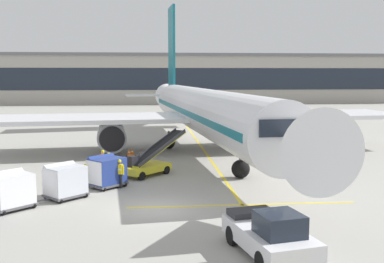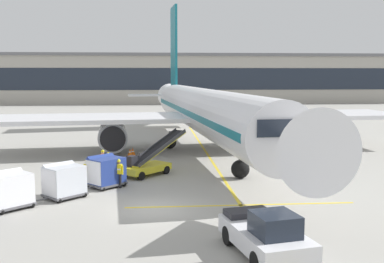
% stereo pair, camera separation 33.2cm
% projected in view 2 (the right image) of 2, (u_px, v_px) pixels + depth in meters
% --- Properties ---
extents(ground_plane, '(600.00, 600.00, 0.00)m').
position_uv_depth(ground_plane, '(154.00, 209.00, 23.04)').
color(ground_plane, '#9E9B93').
extents(parked_airplane, '(37.39, 47.45, 15.49)m').
position_uv_depth(parked_airplane, '(204.00, 111.00, 41.22)').
color(parked_airplane, white).
rests_on(parked_airplane, ground).
extents(belt_loader, '(4.61, 4.75, 2.86)m').
position_uv_depth(belt_loader, '(149.00, 162.00, 30.86)').
color(belt_loader, gold).
rests_on(belt_loader, ground).
extents(baggage_cart_lead, '(2.55, 2.54, 1.91)m').
position_uv_depth(baggage_cart_lead, '(106.00, 171.00, 27.48)').
color(baggage_cart_lead, '#515156').
rests_on(baggage_cart_lead, ground).
extents(baggage_cart_second, '(2.55, 2.54, 1.91)m').
position_uv_depth(baggage_cart_second, '(64.00, 180.00, 24.99)').
color(baggage_cart_second, '#515156').
rests_on(baggage_cart_second, ground).
extents(baggage_cart_third, '(2.55, 2.54, 1.91)m').
position_uv_depth(baggage_cart_third, '(9.00, 189.00, 22.99)').
color(baggage_cart_third, '#515156').
rests_on(baggage_cart_third, ground).
extents(pushback_tug, '(2.98, 4.74, 1.83)m').
position_uv_depth(pushback_tug, '(266.00, 234.00, 16.96)').
color(pushback_tug, silver).
rests_on(pushback_tug, ground).
extents(ground_crew_by_loader, '(0.54, 0.36, 1.74)m').
position_uv_depth(ground_crew_by_loader, '(119.00, 171.00, 27.23)').
color(ground_crew_by_loader, black).
rests_on(ground_crew_by_loader, ground).
extents(ground_crew_by_carts, '(0.43, 0.46, 1.74)m').
position_uv_depth(ground_crew_by_carts, '(87.00, 171.00, 27.33)').
color(ground_crew_by_carts, black).
rests_on(ground_crew_by_carts, ground).
extents(ground_crew_marshaller, '(0.43, 0.46, 1.74)m').
position_uv_depth(ground_crew_marshaller, '(103.00, 161.00, 30.66)').
color(ground_crew_marshaller, '#514C42').
rests_on(ground_crew_marshaller, ground).
extents(ground_crew_wingwalker, '(0.49, 0.41, 1.74)m').
position_uv_depth(ground_crew_wingwalker, '(108.00, 164.00, 29.60)').
color(ground_crew_wingwalker, '#333847').
rests_on(ground_crew_wingwalker, ground).
extents(safety_cone_engine_keepout, '(0.62, 0.62, 0.70)m').
position_uv_depth(safety_cone_engine_keepout, '(133.00, 152.00, 38.07)').
color(safety_cone_engine_keepout, black).
rests_on(safety_cone_engine_keepout, ground).
extents(safety_cone_wingtip, '(0.52, 0.52, 0.60)m').
position_uv_depth(safety_cone_wingtip, '(149.00, 154.00, 37.24)').
color(safety_cone_wingtip, black).
rests_on(safety_cone_wingtip, ground).
extents(safety_cone_nose_mark, '(0.60, 0.60, 0.69)m').
position_uv_depth(safety_cone_nose_mark, '(130.00, 153.00, 37.80)').
color(safety_cone_nose_mark, black).
rests_on(safety_cone_nose_mark, ground).
extents(apron_guidance_line_lead_in, '(0.20, 110.00, 0.01)m').
position_uv_depth(apron_guidance_line_lead_in, '(205.00, 151.00, 40.80)').
color(apron_guidance_line_lead_in, yellow).
rests_on(apron_guidance_line_lead_in, ground).
extents(apron_guidance_line_stop_bar, '(12.00, 0.20, 0.01)m').
position_uv_depth(apron_guidance_line_stop_bar, '(241.00, 205.00, 23.70)').
color(apron_guidance_line_stop_bar, yellow).
rests_on(apron_guidance_line_stop_bar, ground).
extents(terminal_building, '(127.52, 15.37, 11.86)m').
position_uv_depth(terminal_building, '(171.00, 79.00, 112.99)').
color(terminal_building, '#A8A399').
rests_on(terminal_building, ground).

